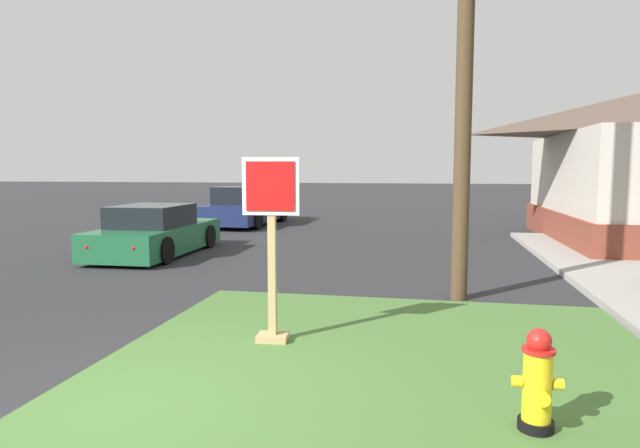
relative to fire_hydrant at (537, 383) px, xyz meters
name	(u,v)px	position (x,y,z in m)	size (l,w,h in m)	color
ground_plane	(121,418)	(-3.40, -0.29, -0.46)	(160.00, 160.00, 0.00)	#2B2B2D
grass_corner_patch	(384,359)	(-1.30, 1.49, -0.42)	(5.95, 5.34, 0.08)	#477033
fire_hydrant	(537,383)	(0.00, 0.00, 0.00)	(0.38, 0.34, 0.81)	black
stop_sign	(272,255)	(-2.64, 1.73, 0.65)	(0.67, 0.31, 2.18)	tan
manhole_cover	(201,320)	(-3.95, 2.62, -0.45)	(0.70, 0.70, 0.02)	black
parked_sedan_green	(155,233)	(-7.48, 7.98, 0.08)	(1.99, 4.32, 1.25)	#1E6038
pickup_truck_navy	(246,209)	(-7.66, 15.36, 0.16)	(2.28, 5.09, 1.48)	#19234C
utility_pole	(466,13)	(-0.33, 4.63, 4.07)	(1.52, 0.26, 8.64)	#4C3823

